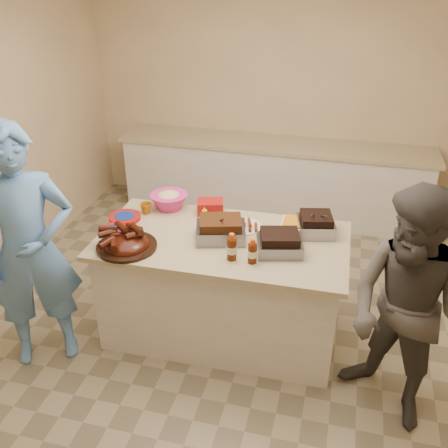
% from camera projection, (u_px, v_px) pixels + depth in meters
% --- Properties ---
extents(room, '(4.50, 5.00, 2.70)m').
position_uv_depth(room, '(228.00, 327.00, 4.25)').
color(room, beige).
rests_on(room, ground).
extents(back_counter, '(3.60, 0.64, 0.90)m').
position_uv_depth(back_counter, '(273.00, 179.00, 5.91)').
color(back_counter, silver).
rests_on(back_counter, ground).
extents(island, '(1.91, 1.02, 0.90)m').
position_uv_depth(island, '(223.00, 330.00, 4.22)').
color(island, silver).
rests_on(island, ground).
extents(rib_platter, '(0.55, 0.55, 0.18)m').
position_uv_depth(rib_platter, '(127.00, 248.00, 3.67)').
color(rib_platter, '#3F1106').
rests_on(rib_platter, island).
extents(pulled_pork_tray, '(0.42, 0.36, 0.11)m').
position_uv_depth(pulled_pork_tray, '(221.00, 239.00, 3.78)').
color(pulled_pork_tray, '#47230F').
rests_on(pulled_pork_tray, island).
extents(brisket_tray, '(0.37, 0.34, 0.10)m').
position_uv_depth(brisket_tray, '(279.00, 251.00, 3.62)').
color(brisket_tray, black).
rests_on(brisket_tray, island).
extents(roasting_pan, '(0.33, 0.33, 0.11)m').
position_uv_depth(roasting_pan, '(315.00, 233.00, 3.86)').
color(roasting_pan, gray).
rests_on(roasting_pan, island).
extents(coleslaw_bowl, '(0.32, 0.32, 0.22)m').
position_uv_depth(coleslaw_bowl, '(170.00, 208.00, 4.24)').
color(coleslaw_bowl, '#D92D83').
rests_on(coleslaw_bowl, island).
extents(sausage_plate, '(0.35, 0.35, 0.05)m').
position_uv_depth(sausage_plate, '(243.00, 227.00, 3.94)').
color(sausage_plate, silver).
rests_on(sausage_plate, island).
extents(mac_cheese_dish, '(0.32, 0.23, 0.08)m').
position_uv_depth(mac_cheese_dish, '(301.00, 230.00, 3.90)').
color(mac_cheese_dish, orange).
rests_on(mac_cheese_dish, island).
extents(bbq_bottle_a, '(0.07, 0.07, 0.20)m').
position_uv_depth(bbq_bottle_a, '(232.00, 259.00, 3.53)').
color(bbq_bottle_a, '#451605').
rests_on(bbq_bottle_a, island).
extents(bbq_bottle_b, '(0.06, 0.06, 0.19)m').
position_uv_depth(bbq_bottle_b, '(252.00, 262.00, 3.50)').
color(bbq_bottle_b, '#451605').
rests_on(bbq_bottle_b, island).
extents(mustard_bottle, '(0.04, 0.04, 0.11)m').
position_uv_depth(mustard_bottle, '(205.00, 219.00, 4.06)').
color(mustard_bottle, '#F0AE0B').
rests_on(mustard_bottle, island).
extents(sauce_bowl, '(0.13, 0.04, 0.13)m').
position_uv_depth(sauce_bowl, '(211.00, 225.00, 3.97)').
color(sauce_bowl, silver).
rests_on(sauce_bowl, island).
extents(plate_stack_large, '(0.26, 0.26, 0.03)m').
position_uv_depth(plate_stack_large, '(125.00, 219.00, 4.06)').
color(plate_stack_large, maroon).
rests_on(plate_stack_large, island).
extents(plate_stack_small, '(0.20, 0.20, 0.03)m').
position_uv_depth(plate_stack_small, '(115.00, 231.00, 3.89)').
color(plate_stack_small, maroon).
rests_on(plate_stack_small, island).
extents(plastic_cup, '(0.10, 0.09, 0.10)m').
position_uv_depth(plastic_cup, '(147.00, 213.00, 4.16)').
color(plastic_cup, '#9F5608').
rests_on(plastic_cup, island).
extents(basket_stack, '(0.25, 0.21, 0.11)m').
position_uv_depth(basket_stack, '(210.00, 212.00, 4.17)').
color(basket_stack, maroon).
rests_on(basket_stack, island).
extents(guest_blue, '(1.56, 1.97, 0.45)m').
position_uv_depth(guest_blue, '(51.00, 351.00, 4.00)').
color(guest_blue, '#5B91D6').
rests_on(guest_blue, ground).
extents(guest_gray, '(1.68, 1.82, 0.63)m').
position_uv_depth(guest_gray, '(386.00, 407.00, 3.50)').
color(guest_gray, '#4E4B46').
rests_on(guest_gray, ground).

